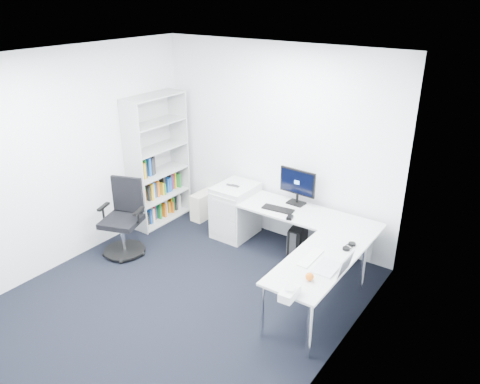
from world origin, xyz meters
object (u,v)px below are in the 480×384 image
Objects in this scene: task_chair at (121,219)px; laptop at (327,259)px; l_desk at (281,242)px; bookshelf at (157,160)px; monitor at (297,186)px.

task_chair is 2.84m from laptop.
l_desk is at bearing 8.03° from task_chair.
laptop reaches higher than l_desk.
bookshelf reaches higher than task_chair.
laptop is (1.03, -1.22, -0.14)m from monitor.
l_desk is at bearing -77.96° from monitor.
laptop is (0.94, -0.71, 0.44)m from l_desk.
task_chair is at bearing -73.48° from bookshelf.
laptop is at bearing -14.17° from task_chair.
bookshelf reaches higher than l_desk.
l_desk is 2.12m from task_chair.
monitor is (1.79, 1.49, 0.39)m from task_chair.
monitor reaches higher than task_chair.
monitor is (-0.08, 0.51, 0.58)m from l_desk.
task_chair is (0.31, -1.03, -0.46)m from bookshelf.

